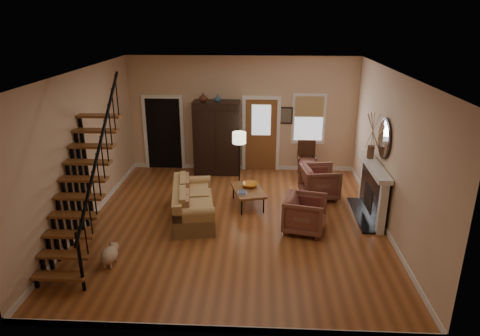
{
  "coord_description": "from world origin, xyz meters",
  "views": [
    {
      "loc": [
        0.56,
        -8.51,
        4.4
      ],
      "look_at": [
        0.1,
        0.4,
        1.15
      ],
      "focal_mm": 32.0,
      "sensor_mm": 36.0,
      "label": 1
    }
  ],
  "objects_px": {
    "sofa": "(193,203)",
    "armchair_left": "(305,214)",
    "floor_lamp": "(239,161)",
    "armoire": "(217,138)",
    "coffee_table": "(248,197)",
    "side_chair": "(307,160)",
    "armchair_right": "(320,182)"
  },
  "relations": [
    {
      "from": "coffee_table",
      "to": "armchair_right",
      "type": "distance_m",
      "value": 1.88
    },
    {
      "from": "armchair_right",
      "to": "floor_lamp",
      "type": "relative_size",
      "value": 0.59
    },
    {
      "from": "armoire",
      "to": "coffee_table",
      "type": "xyz_separation_m",
      "value": [
        0.96,
        -2.23,
        -0.84
      ]
    },
    {
      "from": "coffee_table",
      "to": "side_chair",
      "type": "relative_size",
      "value": 1.09
    },
    {
      "from": "armoire",
      "to": "sofa",
      "type": "height_order",
      "value": "armoire"
    },
    {
      "from": "coffee_table",
      "to": "floor_lamp",
      "type": "relative_size",
      "value": 0.73
    },
    {
      "from": "coffee_table",
      "to": "floor_lamp",
      "type": "xyz_separation_m",
      "value": [
        -0.27,
        1.1,
        0.55
      ]
    },
    {
      "from": "coffee_table",
      "to": "armchair_left",
      "type": "distance_m",
      "value": 1.75
    },
    {
      "from": "armchair_left",
      "to": "floor_lamp",
      "type": "bearing_deg",
      "value": 46.61
    },
    {
      "from": "sofa",
      "to": "side_chair",
      "type": "distance_m",
      "value": 3.93
    },
    {
      "from": "sofa",
      "to": "coffee_table",
      "type": "bearing_deg",
      "value": 21.49
    },
    {
      "from": "armoire",
      "to": "sofa",
      "type": "xyz_separation_m",
      "value": [
        -0.24,
        -2.96,
        -0.67
      ]
    },
    {
      "from": "armoire",
      "to": "coffee_table",
      "type": "distance_m",
      "value": 2.57
    },
    {
      "from": "sofa",
      "to": "armchair_left",
      "type": "height_order",
      "value": "armchair_left"
    },
    {
      "from": "armoire",
      "to": "armchair_left",
      "type": "distance_m",
      "value": 4.14
    },
    {
      "from": "sofa",
      "to": "floor_lamp",
      "type": "relative_size",
      "value": 1.32
    },
    {
      "from": "armchair_right",
      "to": "side_chair",
      "type": "height_order",
      "value": "side_chair"
    },
    {
      "from": "sofa",
      "to": "armchair_left",
      "type": "xyz_separation_m",
      "value": [
        2.46,
        -0.48,
        0.02
      ]
    },
    {
      "from": "armchair_left",
      "to": "side_chair",
      "type": "height_order",
      "value": "side_chair"
    },
    {
      "from": "armchair_left",
      "to": "floor_lamp",
      "type": "distance_m",
      "value": 2.79
    },
    {
      "from": "coffee_table",
      "to": "armchair_right",
      "type": "height_order",
      "value": "armchair_right"
    },
    {
      "from": "armchair_right",
      "to": "coffee_table",
      "type": "bearing_deg",
      "value": 100.25
    },
    {
      "from": "floor_lamp",
      "to": "armchair_right",
      "type": "bearing_deg",
      "value": -14.31
    },
    {
      "from": "armchair_left",
      "to": "coffee_table",
      "type": "bearing_deg",
      "value": 59.2
    },
    {
      "from": "coffee_table",
      "to": "armoire",
      "type": "bearing_deg",
      "value": 113.4
    },
    {
      "from": "armoire",
      "to": "armchair_right",
      "type": "bearing_deg",
      "value": -31.01
    },
    {
      "from": "coffee_table",
      "to": "floor_lamp",
      "type": "height_order",
      "value": "floor_lamp"
    },
    {
      "from": "coffee_table",
      "to": "floor_lamp",
      "type": "bearing_deg",
      "value": 103.75
    },
    {
      "from": "armchair_right",
      "to": "floor_lamp",
      "type": "bearing_deg",
      "value": 67.86
    },
    {
      "from": "sofa",
      "to": "floor_lamp",
      "type": "distance_m",
      "value": 2.09
    },
    {
      "from": "armoire",
      "to": "armchair_left",
      "type": "bearing_deg",
      "value": -57.22
    },
    {
      "from": "armoire",
      "to": "armchair_right",
      "type": "relative_size",
      "value": 2.33
    }
  ]
}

